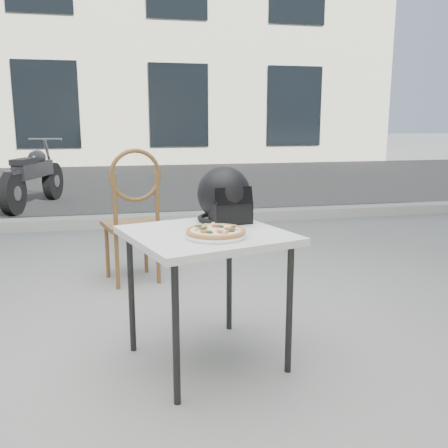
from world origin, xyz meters
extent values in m
plane|color=gray|center=(0.00, 0.00, 0.00)|extent=(80.00, 80.00, 0.00)
cube|color=black|center=(0.00, 7.00, 0.00)|extent=(30.00, 8.00, 0.00)
cube|color=#ACA9A1|center=(0.00, 3.00, 0.06)|extent=(30.00, 0.25, 0.12)
cube|color=#EBE4C5|center=(0.00, 14.00, 3.50)|extent=(16.00, 6.00, 7.00)
cube|color=black|center=(-1.70, 10.98, 1.60)|extent=(1.60, 0.08, 2.20)
cube|color=black|center=(1.70, 10.98, 1.60)|extent=(1.60, 0.08, 2.20)
cube|color=black|center=(5.00, 10.98, 1.60)|extent=(1.60, 0.08, 2.20)
cube|color=silver|center=(0.30, -0.47, 0.66)|extent=(0.88, 0.88, 0.04)
cylinder|color=black|center=(0.10, -0.84, 0.32)|extent=(0.04, 0.04, 0.64)
cylinder|color=black|center=(0.66, -0.67, 0.32)|extent=(0.04, 0.04, 0.64)
cylinder|color=black|center=(-0.07, -0.27, 0.32)|extent=(0.04, 0.04, 0.64)
cylinder|color=black|center=(0.50, -0.11, 0.32)|extent=(0.04, 0.04, 0.64)
cylinder|color=white|center=(0.32, -0.60, 0.68)|extent=(0.35, 0.35, 0.01)
torus|color=white|center=(0.32, -0.60, 0.68)|extent=(0.36, 0.36, 0.01)
cylinder|color=#C17F46|center=(0.32, -0.60, 0.70)|extent=(0.32, 0.32, 0.01)
torus|color=#C17F46|center=(0.32, -0.60, 0.70)|extent=(0.33, 0.33, 0.02)
cylinder|color=#A51215|center=(0.32, -0.60, 0.70)|extent=(0.29, 0.29, 0.00)
cylinder|color=#FFE7C3|center=(0.32, -0.60, 0.71)|extent=(0.28, 0.28, 0.00)
cylinder|color=#B83220|center=(0.38, -0.60, 0.71)|extent=(0.06, 0.06, 0.00)
cylinder|color=#B83220|center=(0.34, -0.53, 0.71)|extent=(0.06, 0.06, 0.00)
cylinder|color=#B83220|center=(0.26, -0.56, 0.71)|extent=(0.06, 0.06, 0.00)
cylinder|color=#B83220|center=(0.26, -0.64, 0.71)|extent=(0.06, 0.06, 0.00)
cylinder|color=#B83220|center=(0.34, -0.66, 0.71)|extent=(0.06, 0.06, 0.00)
ellipsoid|color=#183914|center=(0.35, -0.55, 0.71)|extent=(0.04, 0.04, 0.01)
ellipsoid|color=#183914|center=(0.26, -0.58, 0.71)|extent=(0.05, 0.05, 0.01)
ellipsoid|color=#183914|center=(0.38, -0.65, 0.71)|extent=(0.04, 0.04, 0.01)
ellipsoid|color=#183914|center=(0.27, -0.66, 0.71)|extent=(0.05, 0.05, 0.01)
ellipsoid|color=#183914|center=(0.41, -0.58, 0.71)|extent=(0.04, 0.03, 0.01)
ellipsoid|color=#183914|center=(0.25, -0.52, 0.71)|extent=(0.05, 0.05, 0.01)
cylinder|color=#D6CA83|center=(0.32, -0.63, 0.72)|extent=(0.02, 0.02, 0.02)
cylinder|color=#D6CA83|center=(0.28, -0.52, 0.72)|extent=(0.03, 0.03, 0.02)
cylinder|color=#D6CA83|center=(0.38, -0.60, 0.72)|extent=(0.02, 0.02, 0.02)
cylinder|color=#D6CA83|center=(0.32, -0.50, 0.72)|extent=(0.02, 0.02, 0.02)
cylinder|color=#D6CA83|center=(0.34, -0.69, 0.72)|extent=(0.03, 0.02, 0.02)
cylinder|color=#D6CA83|center=(0.23, -0.60, 0.72)|extent=(0.02, 0.02, 0.02)
cylinder|color=#D6CA83|center=(0.41, -0.63, 0.72)|extent=(0.02, 0.02, 0.02)
cylinder|color=#D6CA83|center=(0.27, -0.64, 0.72)|extent=(0.03, 0.02, 0.02)
ellipsoid|color=black|center=(0.44, -0.23, 0.82)|extent=(0.33, 0.35, 0.29)
cube|color=black|center=(0.45, -0.32, 0.73)|extent=(0.23, 0.14, 0.12)
torus|color=black|center=(0.44, -0.23, 0.69)|extent=(0.34, 0.34, 0.03)
cube|color=black|center=(0.46, -0.36, 0.83)|extent=(0.20, 0.08, 0.09)
cube|color=brown|center=(-0.02, 0.94, 0.43)|extent=(0.47, 0.47, 0.03)
cylinder|color=brown|center=(0.10, 1.12, 0.21)|extent=(0.04, 0.04, 0.43)
cylinder|color=brown|center=(-0.20, 1.05, 0.21)|extent=(0.04, 0.04, 0.43)
cylinder|color=brown|center=(0.17, 0.82, 0.21)|extent=(0.04, 0.04, 0.43)
cylinder|color=brown|center=(-0.13, 0.75, 0.21)|extent=(0.04, 0.04, 0.43)
cylinder|color=brown|center=(0.17, 0.81, 0.64)|extent=(0.04, 0.04, 0.41)
cylinder|color=brown|center=(-0.13, 0.74, 0.64)|extent=(0.04, 0.04, 0.41)
torus|color=brown|center=(0.02, 0.78, 0.82)|extent=(0.38, 0.12, 0.38)
cylinder|color=black|center=(-1.04, 5.26, 0.28)|extent=(0.26, 0.58, 0.57)
cylinder|color=slate|center=(-1.04, 5.26, 0.28)|extent=(0.18, 0.22, 0.19)
cylinder|color=black|center=(-1.39, 3.98, 0.28)|extent=(0.26, 0.58, 0.57)
cylinder|color=slate|center=(-1.39, 3.98, 0.28)|extent=(0.18, 0.22, 0.19)
cube|color=black|center=(-1.22, 4.62, 0.52)|extent=(0.43, 1.01, 0.21)
ellipsoid|color=black|center=(-1.18, 4.76, 0.68)|extent=(0.31, 0.44, 0.21)
cube|color=black|center=(-1.29, 4.35, 0.66)|extent=(0.31, 0.51, 0.08)
cylinder|color=slate|center=(-1.06, 5.19, 0.59)|extent=(0.12, 0.31, 0.68)
cylinder|color=slate|center=(-1.09, 5.08, 0.93)|extent=(0.48, 0.16, 0.03)
cube|color=black|center=(-1.39, 4.00, 0.55)|extent=(0.18, 0.24, 0.05)
camera|label=1|loc=(-0.13, -2.79, 1.20)|focal=40.00mm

